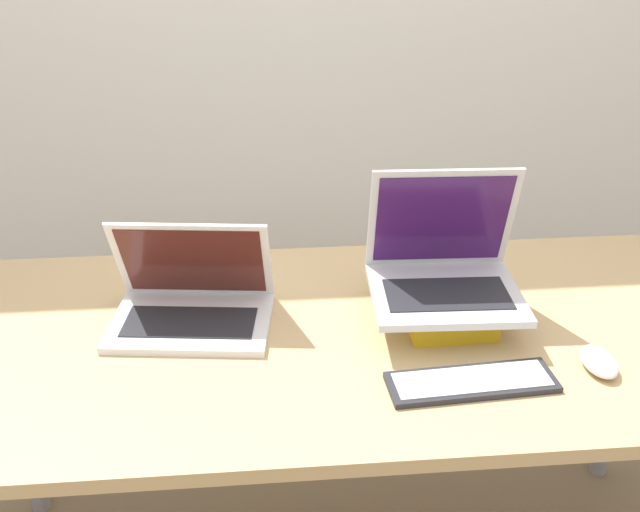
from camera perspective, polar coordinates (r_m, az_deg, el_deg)
The scene contains 6 objects.
desk at distance 1.62m, azimuth 1.86°, elevation -7.88°, with size 1.78×0.79×0.77m.
laptop_left at distance 1.62m, azimuth -9.74°, elevation -3.43°, with size 0.36×0.27×0.23m.
book_stack at distance 1.63m, azimuth 9.40°, elevation -3.81°, with size 0.19×0.21×0.06m.
laptop_on_books at distance 1.59m, azimuth 9.44°, elevation -0.95°, with size 0.32×0.27×0.26m.
wireless_keyboard at distance 1.45m, azimuth 11.48°, elevation -9.39°, with size 0.32×0.12×0.01m.
mouse at distance 1.56m, azimuth 20.47°, elevation -7.55°, with size 0.06×0.11×0.03m.
Camera 1 is at (-0.17, -0.92, 1.64)m, focal length 42.00 mm.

